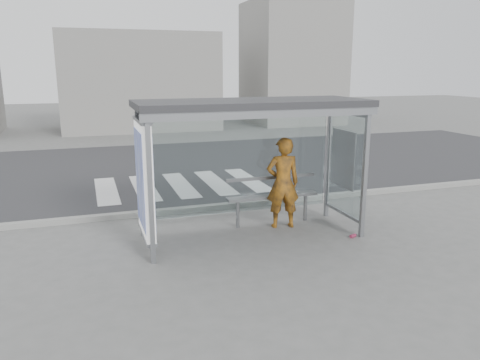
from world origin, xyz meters
The scene contains 10 objects.
ground centered at (0.00, 0.00, 0.00)m, with size 80.00×80.00×0.00m, color #5F5F5D.
road centered at (0.00, 7.00, 0.00)m, with size 30.00×10.00×0.01m, color #2E2E31.
curb centered at (0.00, 1.95, 0.06)m, with size 30.00×0.18×0.12m, color gray.
crosswalk centered at (-0.50, 4.50, 0.00)m, with size 4.55×3.00×0.00m.
bus_shelter centered at (-0.37, 0.06, 1.98)m, with size 4.25×1.65×2.62m.
building_center centered at (0.00, 18.00, 2.50)m, with size 8.00×5.00×5.00m, color gray.
building_right centered at (9.00, 18.00, 3.50)m, with size 5.00×5.00×7.00m, color gray.
person centered at (0.78, 0.33, 0.93)m, with size 0.68×0.44×1.86m, color orange.
bench centered at (0.66, 0.58, 0.59)m, with size 1.96×0.24×1.01m.
soda_can centered at (1.82, -0.70, 0.03)m, with size 0.07×0.07×0.13m, color #E74474.
Camera 1 is at (-2.93, -8.08, 3.17)m, focal length 35.00 mm.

